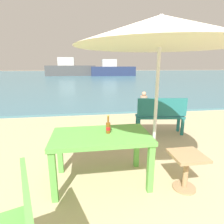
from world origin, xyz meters
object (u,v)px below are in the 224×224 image
at_px(picnic_table_green, 101,141).
at_px(bench_teal_center, 161,114).
at_px(beer_bottle_amber, 108,127).
at_px(patio_umbrella, 161,31).
at_px(boat_cargo_ship, 70,69).
at_px(boat_barge, 112,70).
at_px(side_table_wood, 186,166).
at_px(swimmer_person, 144,97).

height_order(picnic_table_green, bench_teal_center, bench_teal_center).
bearing_deg(beer_bottle_amber, patio_umbrella, -21.83).
height_order(beer_bottle_amber, boat_cargo_ship, boat_cargo_ship).
relative_size(boat_barge, boat_cargo_ship, 0.90).
distance_m(picnic_table_green, side_table_wood, 1.24).
bearing_deg(bench_teal_center, beer_bottle_amber, -132.30).
relative_size(patio_umbrella, side_table_wood, 4.26).
relative_size(picnic_table_green, beer_bottle_amber, 5.28).
distance_m(patio_umbrella, swimmer_person, 6.73).
distance_m(patio_umbrella, bench_teal_center, 2.67).
distance_m(swimmer_person, boat_barge, 20.63).
xyz_separation_m(picnic_table_green, swimmer_person, (2.62, 5.97, -0.41)).
xyz_separation_m(bench_teal_center, swimmer_person, (0.97, 4.24, -0.30)).
xyz_separation_m(picnic_table_green, side_table_wood, (1.15, -0.36, -0.30)).
height_order(boat_barge, boat_cargo_ship, boat_cargo_ship).
xyz_separation_m(bench_teal_center, boat_barge, (2.61, 24.79, 0.43)).
bearing_deg(boat_barge, swimmer_person, -94.57).
relative_size(swimmer_person, boat_cargo_ship, 0.05).
relative_size(beer_bottle_amber, patio_umbrella, 0.12).
bearing_deg(bench_teal_center, swimmer_person, 77.12).
distance_m(picnic_table_green, boat_cargo_ship, 27.91).
relative_size(patio_umbrella, bench_teal_center, 1.86).
distance_m(bench_teal_center, swimmer_person, 4.36).
xyz_separation_m(picnic_table_green, boat_barge, (4.26, 26.52, 0.32)).
relative_size(patio_umbrella, boat_cargo_ship, 0.30).
bearing_deg(boat_cargo_ship, swimmer_person, -77.44).
bearing_deg(beer_bottle_amber, boat_cargo_ship, 94.84).
relative_size(beer_bottle_amber, swimmer_person, 0.65).
distance_m(bench_teal_center, boat_barge, 24.93).
height_order(side_table_wood, bench_teal_center, bench_teal_center).
bearing_deg(swimmer_person, patio_umbrella, -107.13).
bearing_deg(patio_umbrella, side_table_wood, -19.27).
relative_size(picnic_table_green, boat_cargo_ship, 0.18).
bearing_deg(swimmer_person, picnic_table_green, -113.71).
height_order(side_table_wood, swimmer_person, side_table_wood).
xyz_separation_m(swimmer_person, boat_cargo_ship, (-4.87, 21.85, 0.84)).
height_order(picnic_table_green, boat_cargo_ship, boat_cargo_ship).
height_order(swimmer_person, boat_cargo_ship, boat_cargo_ship).
bearing_deg(boat_barge, side_table_wood, -96.60).
relative_size(picnic_table_green, side_table_wood, 2.59).
xyz_separation_m(beer_bottle_amber, side_table_wood, (1.04, -0.40, -0.50)).
bearing_deg(side_table_wood, picnic_table_green, 162.71).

